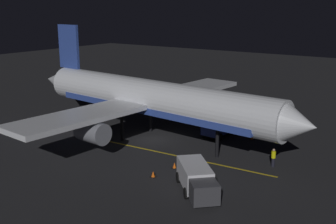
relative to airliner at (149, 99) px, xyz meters
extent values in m
cube|color=black|center=(0.05, 0.60, -4.69)|extent=(180.00, 180.00, 0.20)
cube|color=gold|center=(2.80, 4.60, -4.59)|extent=(1.59, 22.34, 0.01)
cylinder|color=white|center=(0.05, 0.60, 0.19)|extent=(6.30, 30.77, 3.87)
cube|color=#2D479E|center=(0.05, 0.60, -0.88)|extent=(5.74, 26.19, 0.70)
cone|color=white|center=(1.36, 16.99, 0.19)|extent=(4.03, 3.39, 3.79)
cone|color=white|center=(-1.31, -16.37, 0.19)|extent=(3.84, 4.91, 3.48)
cube|color=#2D479E|center=(-1.09, -13.63, 4.85)|extent=(0.65, 3.62, 5.46)
cube|color=white|center=(-9.03, -0.21, -0.39)|extent=(14.44, 5.91, 0.50)
cylinder|color=slate|center=(-8.23, 0.93, -1.79)|extent=(2.35, 3.36, 2.10)
cube|color=white|center=(8.88, -1.64, -0.39)|extent=(14.44, 5.91, 0.50)
cylinder|color=slate|center=(8.28, -0.39, -1.79)|extent=(2.35, 3.36, 2.10)
cylinder|color=black|center=(0.72, 8.98, -3.17)|extent=(0.39, 0.39, 2.85)
cylinder|color=black|center=(-2.47, -1.73, -3.17)|extent=(0.39, 0.39, 2.85)
cylinder|color=black|center=(2.16, -2.10, -3.17)|extent=(0.39, 0.39, 2.85)
cube|color=silver|center=(8.41, 11.15, -3.29)|extent=(4.66, 4.66, 1.72)
cube|color=#38383D|center=(10.64, 13.37, -3.39)|extent=(2.68, 2.68, 1.50)
cylinder|color=black|center=(9.52, 12.26, -4.14)|extent=(2.27, 2.27, 0.90)
cylinder|color=black|center=(7.30, 10.04, -4.14)|extent=(2.27, 2.27, 0.90)
cube|color=navy|center=(-5.56, 5.81, -3.17)|extent=(4.61, 2.33, 1.94)
cube|color=#38383D|center=(-8.71, 5.97, -3.39)|extent=(1.90, 2.08, 1.50)
cylinder|color=black|center=(-7.14, 5.89, -4.14)|extent=(1.02, 2.35, 0.90)
cylinder|color=black|center=(-3.98, 5.73, -4.14)|extent=(1.02, 2.35, 0.90)
cylinder|color=black|center=(-0.03, 14.46, -4.17)|extent=(0.32, 0.32, 0.85)
cylinder|color=yellow|center=(-0.03, 14.46, -3.42)|extent=(0.40, 0.40, 0.65)
sphere|color=tan|center=(-0.03, 14.46, -2.97)|extent=(0.24, 0.24, 0.24)
cone|color=#EA590F|center=(5.57, 7.25, -4.32)|extent=(0.36, 0.36, 0.55)
cube|color=black|center=(5.57, 7.25, -4.58)|extent=(0.50, 0.50, 0.03)
cone|color=#EA590F|center=(-6.47, 9.45, -4.32)|extent=(0.36, 0.36, 0.55)
cube|color=black|center=(-6.47, 9.45, -4.58)|extent=(0.50, 0.50, 0.03)
cone|color=#EA590F|center=(8.35, 6.90, -4.32)|extent=(0.36, 0.36, 0.55)
cube|color=black|center=(8.35, 6.90, -4.58)|extent=(0.50, 0.50, 0.03)
camera|label=1|loc=(35.36, 27.65, 9.85)|focal=44.97mm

